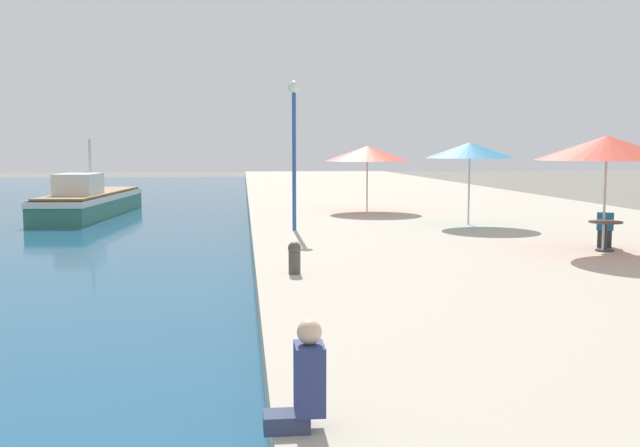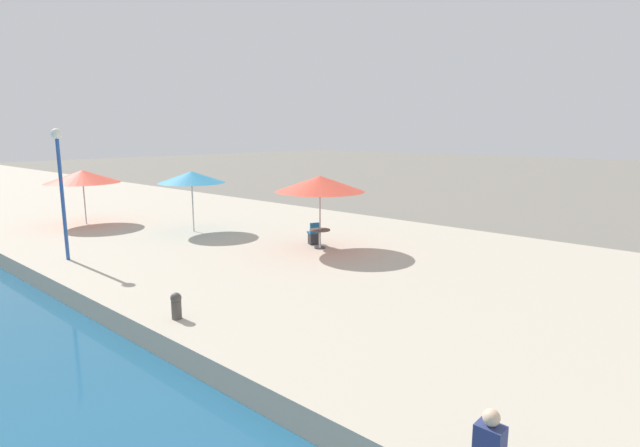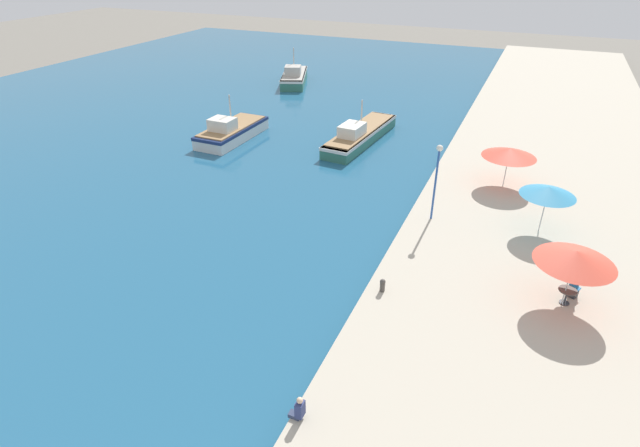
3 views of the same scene
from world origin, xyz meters
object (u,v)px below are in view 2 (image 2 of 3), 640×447
object	(u,v)px
cafe_umbrella_pink	(320,184)
mooring_bollard	(176,305)
lamppost	(60,172)
cafe_umbrella_striped	(82,177)
cafe_chair_left	(313,236)
cafe_umbrella_white	(191,177)
cafe_table	(320,235)

from	to	relation	value
cafe_umbrella_pink	mooring_bollard	bearing A→B (deg)	-163.42
mooring_bollard	lamppost	bearing A→B (deg)	85.92
cafe_umbrella_striped	cafe_chair_left	size ratio (longest dim) A/B	3.80
cafe_umbrella_white	mooring_bollard	bearing A→B (deg)	-126.04
cafe_umbrella_white	cafe_umbrella_striped	bearing A→B (deg)	114.21
cafe_umbrella_striped	cafe_table	size ratio (longest dim) A/B	4.32
cafe_umbrella_striped	mooring_bollard	size ratio (longest dim) A/B	5.29
cafe_umbrella_pink	cafe_umbrella_white	bearing A→B (deg)	100.88
cafe_table	cafe_umbrella_pink	bearing A→B (deg)	-136.17
cafe_umbrella_white	cafe_umbrella_striped	size ratio (longest dim) A/B	0.85
cafe_umbrella_striped	cafe_table	world-z (taller)	cafe_umbrella_striped
cafe_umbrella_white	mooring_bollard	xyz separation A→B (m)	(-6.44, -8.85, -2.11)
mooring_bollard	lamppost	world-z (taller)	lamppost
cafe_chair_left	lamppost	bearing A→B (deg)	174.53
cafe_umbrella_white	cafe_table	distance (m)	6.87
cafe_umbrella_pink	cafe_table	size ratio (longest dim) A/B	4.23
cafe_umbrella_white	cafe_chair_left	size ratio (longest dim) A/B	3.23
lamppost	cafe_chair_left	bearing A→B (deg)	-32.39
cafe_table	lamppost	size ratio (longest dim) A/B	0.18
cafe_umbrella_pink	cafe_table	bearing A→B (deg)	43.83
cafe_umbrella_white	cafe_chair_left	distance (m)	6.42
cafe_chair_left	mooring_bollard	bearing A→B (deg)	-132.59
mooring_bollard	cafe_umbrella_white	bearing A→B (deg)	53.96
cafe_umbrella_white	cafe_table	world-z (taller)	cafe_umbrella_white
mooring_bollard	cafe_umbrella_pink	bearing A→B (deg)	16.58
cafe_chair_left	lamppost	distance (m)	9.39
mooring_bollard	lamppost	size ratio (longest dim) A/B	0.14
cafe_table	mooring_bollard	bearing A→B (deg)	-162.95
cafe_table	cafe_chair_left	world-z (taller)	cafe_chair_left
cafe_umbrella_white	mooring_bollard	size ratio (longest dim) A/B	4.50
cafe_umbrella_pink	cafe_table	world-z (taller)	cafe_umbrella_pink
cafe_chair_left	lamppost	xyz separation A→B (m)	(-7.57, 4.80, 2.77)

